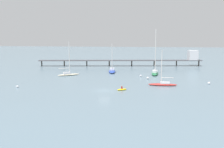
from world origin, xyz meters
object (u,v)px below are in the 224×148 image
Objects in this scene: sailboat_green at (155,72)px; mooring_buoy_near at (148,78)px; sailboat_blue at (112,71)px; mooring_buoy_far at (141,76)px; sailboat_cream at (68,73)px; mooring_buoy_inner at (209,83)px; mooring_buoy_mid at (17,87)px; pier at (153,58)px; dinghy_yellow at (122,89)px; sailboat_red at (163,83)px.

sailboat_green is 21.29× the size of mooring_buoy_near.
mooring_buoy_far is (10.13, -8.96, -0.30)m from sailboat_blue.
sailboat_cream reaches higher than mooring_buoy_inner.
sailboat_blue is 17.32× the size of mooring_buoy_mid.
mooring_buoy_near is at bearing -104.09° from sailboat_green.
pier is 29.41m from mooring_buoy_far.
mooring_buoy_near is at bearing -46.38° from sailboat_blue.
pier is 101.01× the size of mooring_buoy_far.
sailboat_green is at bearing -10.56° from sailboat_blue.
dinghy_yellow is (5.73, -29.79, -0.42)m from sailboat_blue.
mooring_buoy_far is at bearing 150.15° from mooring_buoy_inner.
mooring_buoy_far is (-6.01, 13.74, -0.22)m from sailboat_red.
sailboat_red is 12.92m from mooring_buoy_inner.
sailboat_blue is 3.69× the size of dinghy_yellow.
mooring_buoy_inner is (28.68, -19.61, -0.29)m from sailboat_blue.
mooring_buoy_inner is 17.71m from mooring_buoy_near.
sailboat_cream is at bearing 165.53° from mooring_buoy_inner.
sailboat_green reaches higher than mooring_buoy_inner.
sailboat_blue is at bearing 54.81° from mooring_buoy_mid.
sailboat_red is at bearing -166.14° from mooring_buoy_inner.
sailboat_blue is 17.82m from mooring_buoy_near.
sailboat_blue is at bearing 133.62° from mooring_buoy_near.
sailboat_red is 3.42× the size of dinghy_yellow.
mooring_buoy_mid is (-21.02, -29.81, -0.34)m from sailboat_blue.
sailboat_red reaches higher than dinghy_yellow.
sailboat_red reaches higher than mooring_buoy_far.
sailboat_cream is 43.50m from mooring_buoy_inner.
dinghy_yellow is at bearing -108.64° from sailboat_green.
sailboat_green is at bearing 37.02° from mooring_buoy_mid.
mooring_buoy_near is 4.50m from mooring_buoy_far.
sailboat_blue is at bearing 169.44° from sailboat_green.
sailboat_cream is (-28.27, -5.98, -0.13)m from sailboat_green.
mooring_buoy_near is (12.29, -12.90, -0.27)m from sailboat_blue.
mooring_buoy_inner is at bearing -34.36° from sailboat_blue.
sailboat_cream reaches higher than mooring_buoy_mid.
pier is 25.07m from sailboat_blue.
mooring_buoy_mid is (-35.86, -27.04, -0.53)m from sailboat_green.
sailboat_cream is 26.06m from mooring_buoy_near.
sailboat_green is 21.94× the size of mooring_buoy_inner.
pier is 24.46× the size of dinghy_yellow.
sailboat_cream is 16.58× the size of mooring_buoy_far.
dinghy_yellow is at bearing -156.09° from mooring_buoy_inner.
sailboat_green is at bearing 52.75° from mooring_buoy_far.
sailboat_red is 13.25× the size of mooring_buoy_near.
sailboat_cream is 1.09× the size of sailboat_blue.
pier is at bearing 54.02° from mooring_buoy_mid.
mooring_buoy_mid is 0.88× the size of mooring_buoy_far.
sailboat_red is 16.09× the size of mooring_buoy_mid.
mooring_buoy_inner is at bearing -50.59° from sailboat_green.
sailboat_blue is at bearing 33.07° from sailboat_cream.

